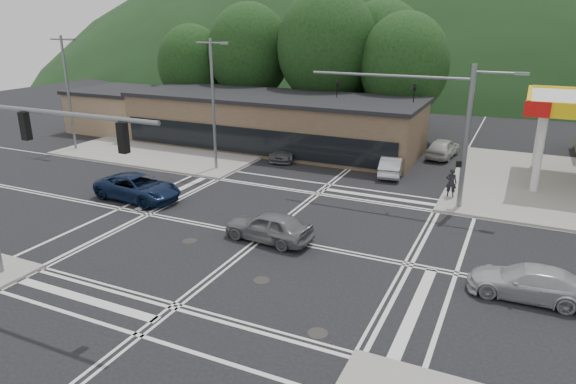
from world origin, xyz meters
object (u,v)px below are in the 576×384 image
at_px(car_queue_b, 443,148).
at_px(pedestrian, 451,183).
at_px(car_northbound, 286,150).
at_px(car_blue_west, 138,187).
at_px(car_grey_center, 269,226).
at_px(car_queue_a, 392,166).
at_px(car_silver_east, 529,282).

bearing_deg(car_queue_b, pedestrian, 108.34).
bearing_deg(pedestrian, car_northbound, -19.13).
bearing_deg(car_blue_west, car_grey_center, -98.19).
xyz_separation_m(car_queue_b, pedestrian, (2.00, -9.67, 0.26)).
height_order(car_queue_a, car_queue_b, car_queue_b).
relative_size(car_queue_a, car_queue_b, 0.92).
xyz_separation_m(car_grey_center, car_northbound, (-5.76, 14.25, -0.11)).
height_order(car_grey_center, car_silver_east, car_grey_center).
height_order(car_grey_center, car_queue_a, car_grey_center).
bearing_deg(car_grey_center, car_blue_west, -96.99).
xyz_separation_m(car_silver_east, pedestrian, (-4.44, 10.51, 0.36)).
height_order(car_blue_west, car_northbound, car_blue_west).
bearing_deg(car_northbound, car_grey_center, -77.38).
bearing_deg(car_northbound, car_silver_east, -49.99).
bearing_deg(car_queue_b, car_silver_east, 114.36).
xyz_separation_m(car_silver_east, car_queue_a, (-8.84, 13.87, 0.02)).
relative_size(car_silver_east, pedestrian, 2.59).
xyz_separation_m(car_silver_east, car_queue_b, (-6.44, 20.19, 0.10)).
xyz_separation_m(car_grey_center, pedestrian, (7.05, 9.98, 0.27)).
bearing_deg(car_northbound, car_queue_a, -15.63).
height_order(car_grey_center, car_queue_b, car_queue_b).
distance_m(car_queue_a, pedestrian, 5.54).
relative_size(car_grey_center, pedestrian, 2.53).
bearing_deg(pedestrian, car_grey_center, 54.09).
bearing_deg(car_grey_center, car_silver_east, 92.09).
bearing_deg(car_queue_b, car_northbound, 33.22).
bearing_deg(pedestrian, car_blue_west, 24.68).
xyz_separation_m(car_grey_center, car_queue_b, (5.05, 19.65, 0.01)).
distance_m(car_blue_west, car_queue_b, 23.00).
xyz_separation_m(car_grey_center, car_queue_a, (2.65, 13.33, -0.08)).
xyz_separation_m(car_queue_a, pedestrian, (4.40, -3.35, 0.35)).
bearing_deg(car_blue_west, car_northbound, -14.44).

